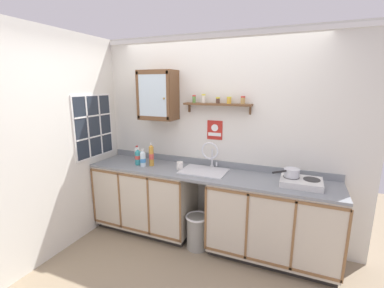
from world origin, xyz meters
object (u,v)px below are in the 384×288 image
at_px(warning_sign, 215,130).
at_px(bottle_detergent_teal_0, 138,157).
at_px(bottle_juice_amber_2, 151,155).
at_px(mug, 180,166).
at_px(sink, 205,171).
at_px(trash_bin, 197,231).
at_px(wall_cabinet, 158,95).
at_px(bottle_water_clear_1, 143,159).
at_px(bottle_opaque_white_3, 137,155).
at_px(hot_plate_stove, 301,182).
at_px(saucepan, 291,172).

bearing_deg(warning_sign, bottle_detergent_teal_0, -160.70).
relative_size(bottle_juice_amber_2, mug, 2.52).
distance_m(sink, trash_bin, 0.74).
bearing_deg(mug, bottle_detergent_teal_0, -177.19).
distance_m(bottle_detergent_teal_0, wall_cabinet, 0.85).
relative_size(bottle_water_clear_1, mug, 1.95).
bearing_deg(mug, trash_bin, -23.99).
bearing_deg(wall_cabinet, bottle_detergent_teal_0, -137.80).
xyz_separation_m(sink, wall_cabinet, (-0.69, 0.11, 0.90)).
bearing_deg(sink, wall_cabinet, 171.34).
relative_size(bottle_juice_amber_2, warning_sign, 1.25).
bearing_deg(bottle_juice_amber_2, bottle_detergent_teal_0, -170.59).
bearing_deg(trash_bin, bottle_opaque_white_3, 168.92).
relative_size(sink, trash_bin, 1.28).
distance_m(mug, trash_bin, 0.83).
distance_m(hot_plate_stove, bottle_opaque_white_3, 2.08).
height_order(mug, wall_cabinet, wall_cabinet).
relative_size(sink, warning_sign, 2.28).
xyz_separation_m(bottle_detergent_teal_0, bottle_juice_amber_2, (0.19, 0.03, 0.03)).
bearing_deg(hot_plate_stove, bottle_juice_amber_2, -179.49).
bearing_deg(hot_plate_stove, sink, 177.74).
xyz_separation_m(sink, saucepan, (0.99, -0.02, 0.12)).
bearing_deg(bottle_water_clear_1, bottle_juice_amber_2, 40.59).
relative_size(sink, bottle_detergent_teal_0, 2.39).
height_order(sink, bottle_water_clear_1, sink).
height_order(bottle_detergent_teal_0, mug, bottle_detergent_teal_0).
relative_size(hot_plate_stove, bottle_opaque_white_3, 1.80).
distance_m(sink, saucepan, 1.00).
bearing_deg(bottle_juice_amber_2, wall_cabinet, 80.41).
height_order(saucepan, warning_sign, warning_sign).
relative_size(saucepan, trash_bin, 0.62).
bearing_deg(mug, hot_plate_stove, 0.73).
bearing_deg(sink, warning_sign, 80.77).
distance_m(bottle_detergent_teal_0, trash_bin, 1.21).
relative_size(bottle_opaque_white_3, trash_bin, 0.54).
bearing_deg(trash_bin, hot_plate_stove, 7.50).
bearing_deg(bottle_detergent_teal_0, mug, 2.81).
relative_size(hot_plate_stove, bottle_juice_amber_2, 1.38).
bearing_deg(warning_sign, bottle_opaque_white_3, -166.57).
xyz_separation_m(saucepan, bottle_juice_amber_2, (-1.71, -0.04, 0.02)).
relative_size(saucepan, bottle_juice_amber_2, 0.89).
relative_size(sink, hot_plate_stove, 1.32).
bearing_deg(bottle_opaque_white_3, trash_bin, -11.08).
xyz_separation_m(bottle_juice_amber_2, wall_cabinet, (0.03, 0.16, 0.76)).
distance_m(warning_sign, trash_bin, 1.27).
bearing_deg(sink, bottle_detergent_teal_0, -174.31).
xyz_separation_m(wall_cabinet, warning_sign, (0.73, 0.14, -0.43)).
bearing_deg(trash_bin, bottle_detergent_teal_0, 173.60).
relative_size(bottle_water_clear_1, bottle_juice_amber_2, 0.77).
distance_m(sink, bottle_juice_amber_2, 0.74).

